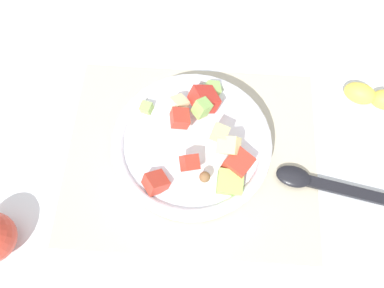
# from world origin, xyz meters

# --- Properties ---
(ground_plane) EXTENTS (2.40, 2.40, 0.00)m
(ground_plane) POSITION_xyz_m (0.00, 0.00, 0.00)
(ground_plane) COLOR silver
(placemat) EXTENTS (0.41, 0.33, 0.01)m
(placemat) POSITION_xyz_m (0.00, 0.00, 0.00)
(placemat) COLOR #BCB299
(placemat) RESTS_ON ground_plane
(salad_bowl) EXTENTS (0.25, 0.25, 0.10)m
(salad_bowl) POSITION_xyz_m (-0.00, -0.00, 0.04)
(salad_bowl) COLOR white
(salad_bowl) RESTS_ON placemat
(serving_spoon) EXTENTS (0.21, 0.07, 0.01)m
(serving_spoon) POSITION_xyz_m (-0.20, 0.04, 0.01)
(serving_spoon) COLOR black
(serving_spoon) RESTS_ON placemat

